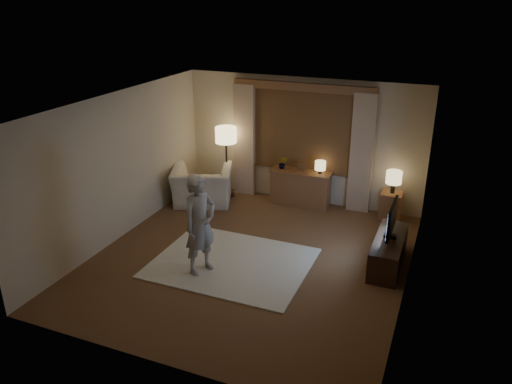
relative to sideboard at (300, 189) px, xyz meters
The scene contains 13 objects.
room 2.23m from the sideboard, 92.03° to the right, with size 5.04×5.54×2.64m.
rug 2.80m from the sideboard, 96.17° to the right, with size 2.50×2.00×0.02m, color white.
sideboard is the anchor object (origin of this frame).
picture_frame 0.45m from the sideboard, ahead, with size 0.16×0.02×0.20m, color brown.
plant 0.64m from the sideboard, behind, with size 0.17×0.13×0.30m, color #999999.
table_lamp_sideboard 0.68m from the sideboard, ahead, with size 0.22×0.22×0.30m.
floor_lamp 1.87m from the sideboard, behind, with size 0.45×0.45×1.54m.
armchair 2.05m from the sideboard, 159.23° to the right, with size 1.20×1.05×0.78m, color beige.
side_table 1.86m from the sideboard, ahead, with size 0.40×0.40×0.56m, color brown.
table_lamp_side 1.93m from the sideboard, ahead, with size 0.30×0.30×0.44m.
tv_stand 2.79m from the sideboard, 41.72° to the right, with size 0.45×1.40×0.50m, color black.
tv 2.82m from the sideboard, 41.74° to the right, with size 0.20×0.82×0.59m.
person 3.27m from the sideboard, 101.30° to the right, with size 0.59×0.39×1.62m, color #A19C95.
Camera 1 is at (2.85, -6.75, 4.18)m, focal length 35.00 mm.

